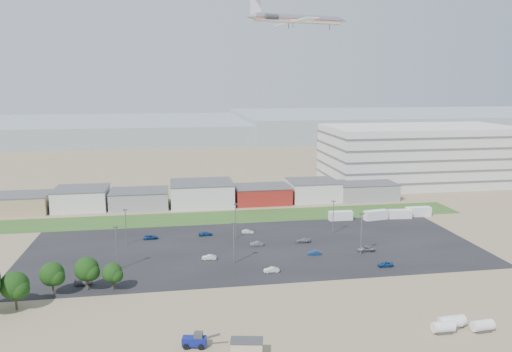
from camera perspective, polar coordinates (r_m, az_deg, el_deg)
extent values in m
plane|color=#806F51|center=(115.76, -1.06, -11.49)|extent=(700.00, 700.00, 0.00)
cube|color=black|center=(135.00, -0.20, -8.19)|extent=(120.00, 50.00, 0.01)
cube|color=#2F511E|center=(164.73, -3.71, -4.72)|extent=(160.00, 16.00, 0.02)
cube|color=silver|center=(229.21, 18.09, 2.33)|extent=(80.00, 40.00, 25.00)
imported|color=#A5A5AA|center=(135.37, 12.44, -8.12)|extent=(4.68, 2.40, 1.26)
imported|color=navy|center=(130.49, 6.66, -8.69)|extent=(3.46, 1.49, 1.11)
imported|color=navy|center=(125.54, 14.57, -9.73)|extent=(3.75, 1.53, 1.28)
imported|color=silver|center=(126.82, -5.38, -9.22)|extent=(3.78, 1.75, 1.20)
imported|color=navy|center=(145.74, -5.79, -6.58)|extent=(4.08, 1.86, 1.16)
imported|color=#595B5E|center=(136.45, 0.08, -7.73)|extent=(3.64, 1.42, 1.18)
imported|color=navy|center=(145.07, -11.95, -6.84)|extent=(4.19, 2.05, 1.15)
imported|color=#595B5E|center=(117.61, -19.08, -11.43)|extent=(4.07, 1.79, 1.16)
imported|color=silver|center=(147.04, -0.94, -6.37)|extent=(3.55, 1.46, 1.14)
imported|color=#A5A5AA|center=(139.68, 5.37, -7.34)|extent=(4.05, 1.87, 1.15)
imported|color=silver|center=(118.39, 1.77, -10.66)|extent=(3.65, 1.29, 1.20)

